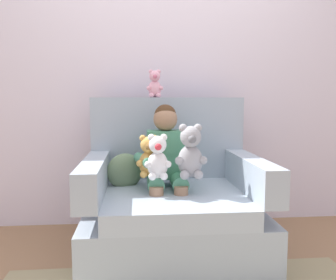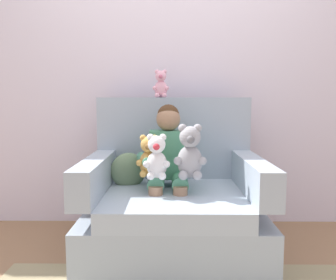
% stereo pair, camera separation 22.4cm
% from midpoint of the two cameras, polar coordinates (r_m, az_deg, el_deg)
% --- Properties ---
extents(ground_plane, '(8.00, 8.00, 0.00)m').
position_cam_midpoint_polar(ground_plane, '(2.54, 3.61, -18.13)').
color(ground_plane, '#936D4C').
extents(back_wall, '(6.00, 0.10, 2.60)m').
position_cam_midpoint_polar(back_wall, '(3.04, 3.04, 11.01)').
color(back_wall, silver).
rests_on(back_wall, ground).
extents(armchair, '(1.18, 1.00, 1.08)m').
position_cam_midpoint_polar(armchair, '(2.47, 3.60, -10.67)').
color(armchair, '#9EADBC').
rests_on(armchair, ground).
extents(seated_child, '(0.45, 0.39, 0.82)m').
position_cam_midpoint_polar(seated_child, '(2.43, 2.68, -2.91)').
color(seated_child, '#4C9370').
rests_on(seated_child, armchair).
extents(plush_white, '(0.17, 0.14, 0.29)m').
position_cam_midpoint_polar(plush_white, '(2.23, 1.04, -2.94)').
color(plush_white, white).
rests_on(plush_white, armchair).
extents(plush_honey, '(0.16, 0.13, 0.28)m').
position_cam_midpoint_polar(plush_honey, '(2.30, -0.35, -2.79)').
color(plush_honey, gold).
rests_on(plush_honey, armchair).
extents(plush_grey, '(0.21, 0.17, 0.35)m').
position_cam_midpoint_polar(plush_grey, '(2.25, 6.46, -2.16)').
color(plush_grey, '#9E9EA3').
rests_on(plush_grey, armchair).
extents(plush_pink_on_backrest, '(0.13, 0.10, 0.22)m').
position_cam_midpoint_polar(plush_pink_on_backrest, '(2.74, 1.20, 9.02)').
color(plush_pink_on_backrest, '#EAA8BC').
rests_on(plush_pink_on_backrest, armchair).
extents(throw_pillow, '(0.28, 0.18, 0.26)m').
position_cam_midpoint_polar(throw_pillow, '(2.56, -3.96, -4.99)').
color(throw_pillow, slate).
rests_on(throw_pillow, armchair).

